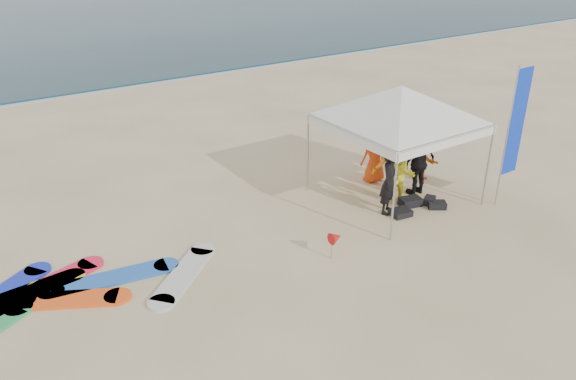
% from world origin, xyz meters
% --- Properties ---
extents(ground, '(120.00, 120.00, 0.00)m').
position_xyz_m(ground, '(0.00, 0.00, 0.00)').
color(ground, beige).
rests_on(ground, ground).
extents(shoreline_foam, '(160.00, 1.20, 0.01)m').
position_xyz_m(shoreline_foam, '(0.00, 18.20, 0.00)').
color(shoreline_foam, silver).
rests_on(shoreline_foam, ground).
extents(person_black_a, '(0.74, 0.66, 1.70)m').
position_xyz_m(person_black_a, '(2.54, 2.17, 0.85)').
color(person_black_a, black).
rests_on(person_black_a, ground).
extents(person_yellow, '(0.97, 0.94, 1.57)m').
position_xyz_m(person_yellow, '(3.11, 2.35, 0.78)').
color(person_yellow, gold).
rests_on(person_yellow, ground).
extents(person_orange_a, '(1.20, 0.93, 1.64)m').
position_xyz_m(person_orange_a, '(3.52, 3.11, 0.82)').
color(person_orange_a, orange).
rests_on(person_orange_a, ground).
extents(person_black_b, '(1.10, 0.47, 1.86)m').
position_xyz_m(person_black_b, '(3.98, 2.53, 0.93)').
color(person_black_b, black).
rests_on(person_black_b, ground).
extents(person_orange_b, '(0.85, 0.58, 1.67)m').
position_xyz_m(person_orange_b, '(3.56, 3.82, 0.83)').
color(person_orange_b, '#D44412').
rests_on(person_orange_b, ground).
extents(person_seated, '(0.54, 1.00, 1.03)m').
position_xyz_m(person_seated, '(4.86, 3.21, 0.51)').
color(person_seated, orange).
rests_on(person_seated, ground).
extents(canopy_tent, '(4.68, 4.68, 3.53)m').
position_xyz_m(canopy_tent, '(3.27, 2.72, 3.08)').
color(canopy_tent, '#A5A5A8').
rests_on(canopy_tent, ground).
extents(feather_flag, '(0.62, 0.04, 3.70)m').
position_xyz_m(feather_flag, '(5.50, 0.87, 2.18)').
color(feather_flag, '#A5A5A8').
rests_on(feather_flag, ground).
extents(marker_pennant, '(0.28, 0.28, 0.64)m').
position_xyz_m(marker_pennant, '(0.09, 1.22, 0.49)').
color(marker_pennant, '#A5A5A8').
rests_on(marker_pennant, ground).
extents(gear_pile, '(1.63, 0.99, 0.22)m').
position_xyz_m(gear_pile, '(3.31, 1.88, 0.10)').
color(gear_pile, black).
rests_on(gear_pile, ground).
extents(surfboard_spread, '(5.94, 3.01, 0.07)m').
position_xyz_m(surfboard_spread, '(-5.33, 3.17, 0.04)').
color(surfboard_spread, blue).
rests_on(surfboard_spread, ground).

